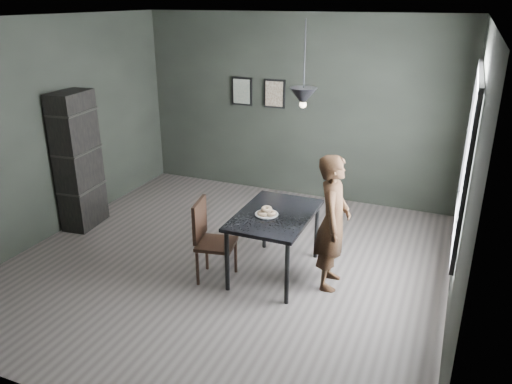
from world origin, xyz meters
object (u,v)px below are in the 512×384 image
at_px(wood_chair, 209,235).
at_px(shelf_unit, 78,161).
at_px(white_plate, 267,215).
at_px(pendant_lamp, 303,97).
at_px(cafe_table, 275,220).
at_px(woman, 333,222).

relative_size(wood_chair, shelf_unit, 0.50).
height_order(white_plate, pendant_lamp, pendant_lamp).
distance_m(cafe_table, woman, 0.66).
relative_size(white_plate, woman, 0.15).
distance_m(cafe_table, pendant_lamp, 1.41).
height_order(wood_chair, shelf_unit, shelf_unit).
bearing_deg(white_plate, wood_chair, -151.99).
height_order(wood_chair, pendant_lamp, pendant_lamp).
bearing_deg(cafe_table, woman, 0.82).
bearing_deg(cafe_table, pendant_lamp, 21.80).
bearing_deg(woman, shelf_unit, 80.61).
xyz_separation_m(white_plate, shelf_unit, (-2.85, 0.30, 0.18)).
distance_m(white_plate, wood_chair, 0.68).
distance_m(cafe_table, wood_chair, 0.76).
relative_size(woman, pendant_lamp, 1.74).
distance_m(woman, pendant_lamp, 1.36).
bearing_deg(shelf_unit, pendant_lamp, -8.26).
bearing_deg(cafe_table, wood_chair, -148.69).
distance_m(shelf_unit, pendant_lamp, 3.36).
xyz_separation_m(shelf_unit, pendant_lamp, (3.17, -0.12, 1.12)).
xyz_separation_m(white_plate, wood_chair, (-0.57, -0.30, -0.22)).
relative_size(shelf_unit, pendant_lamp, 2.16).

